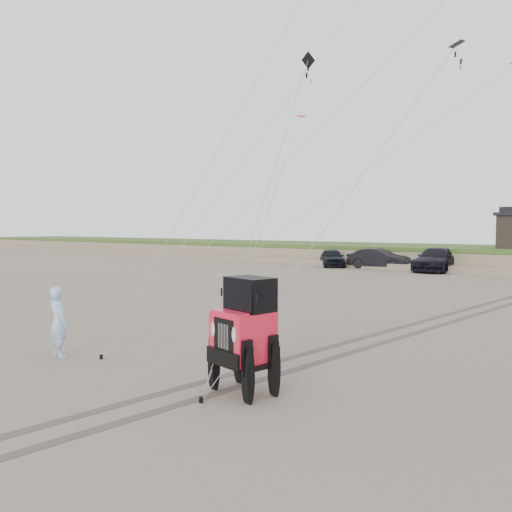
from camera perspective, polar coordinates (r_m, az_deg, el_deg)
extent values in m
plane|color=#6B6054|center=(11.84, -6.87, -13.44)|extent=(160.00, 160.00, 0.00)
cube|color=#7A6B54|center=(40.50, 26.13, -1.51)|extent=(160.00, 3.50, 0.50)
imported|color=black|center=(43.74, 8.70, -0.19)|extent=(4.15, 4.72, 1.54)
imported|color=black|center=(42.27, 13.86, -0.29)|extent=(5.12, 2.06, 1.65)
imported|color=black|center=(41.14, 19.88, -0.39)|extent=(2.92, 6.34, 1.80)
imported|color=#92C2E2|center=(14.12, -21.66, -7.04)|extent=(0.72, 0.51, 1.86)
cube|color=black|center=(14.18, 21.99, 21.55)|extent=(0.34, 0.50, 0.25)
cube|color=black|center=(16.57, 5.99, 21.36)|extent=(0.60, 0.46, 0.38)
cube|color=red|center=(23.14, 5.19, 15.62)|extent=(0.40, 0.47, 0.15)
cylinder|color=black|center=(13.74, -17.29, -10.95)|extent=(0.08, 0.08, 0.12)
cylinder|color=black|center=(10.13, -6.30, -16.01)|extent=(0.08, 0.08, 0.12)
cube|color=#4C443D|center=(17.63, 15.85, -7.95)|extent=(4.42, 29.74, 0.01)
cube|color=#4C443D|center=(17.35, 18.33, -8.17)|extent=(4.42, 29.74, 0.01)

